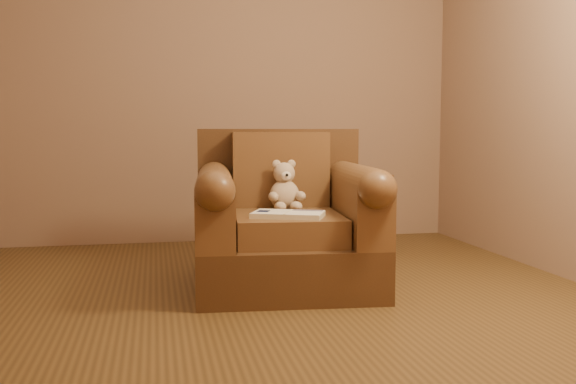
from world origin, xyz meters
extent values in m
plane|color=brown|center=(0.00, 0.00, 0.00)|extent=(4.00, 4.00, 0.00)
cube|color=#92705A|center=(0.00, 2.00, 1.35)|extent=(4.00, 0.02, 2.70)
cube|color=#492D18|center=(0.25, 0.29, 0.14)|extent=(1.12, 1.07, 0.29)
cube|color=#492D18|center=(0.28, 0.73, 0.61)|extent=(1.04, 0.19, 0.64)
cube|color=brown|center=(0.24, 0.24, 0.37)|extent=(0.66, 0.77, 0.16)
cube|color=brown|center=(0.27, 0.60, 0.68)|extent=(0.61, 0.22, 0.47)
cube|color=brown|center=(-0.17, 0.28, 0.46)|extent=(0.28, 0.89, 0.33)
cube|color=brown|center=(0.65, 0.21, 0.46)|extent=(0.28, 0.89, 0.33)
cylinder|color=brown|center=(-0.17, 0.28, 0.62)|extent=(0.28, 0.89, 0.21)
cylinder|color=brown|center=(0.65, 0.21, 0.62)|extent=(0.28, 0.89, 0.21)
ellipsoid|color=tan|center=(0.26, 0.44, 0.53)|extent=(0.18, 0.16, 0.19)
sphere|color=tan|center=(0.26, 0.45, 0.66)|extent=(0.13, 0.13, 0.13)
ellipsoid|color=tan|center=(0.22, 0.45, 0.72)|extent=(0.05, 0.03, 0.05)
ellipsoid|color=tan|center=(0.31, 0.45, 0.72)|extent=(0.05, 0.03, 0.05)
ellipsoid|color=beige|center=(0.26, 0.39, 0.65)|extent=(0.06, 0.04, 0.05)
sphere|color=black|center=(0.26, 0.37, 0.66)|extent=(0.02, 0.02, 0.02)
ellipsoid|color=tan|center=(0.18, 0.36, 0.53)|extent=(0.06, 0.12, 0.06)
ellipsoid|color=tan|center=(0.35, 0.36, 0.53)|extent=(0.06, 0.12, 0.06)
ellipsoid|color=tan|center=(0.22, 0.33, 0.47)|extent=(0.07, 0.12, 0.06)
ellipsoid|color=tan|center=(0.31, 0.33, 0.47)|extent=(0.07, 0.12, 0.06)
cube|color=beige|center=(0.21, 0.09, 0.46)|extent=(0.44, 0.36, 0.03)
cube|color=white|center=(0.12, 0.12, 0.47)|extent=(0.26, 0.29, 0.00)
cube|color=white|center=(0.30, 0.05, 0.47)|extent=(0.26, 0.29, 0.00)
cube|color=beige|center=(0.21, 0.09, 0.47)|extent=(0.10, 0.21, 0.00)
cube|color=#0F1638|center=(0.09, 0.14, 0.48)|extent=(0.09, 0.10, 0.00)
cube|color=slate|center=(0.33, 0.12, 0.48)|extent=(0.18, 0.11, 0.00)
cylinder|color=#D08539|center=(0.97, 1.05, 0.01)|extent=(0.34, 0.34, 0.03)
cylinder|color=#D08539|center=(0.97, 1.05, 0.30)|extent=(0.03, 0.03, 0.56)
cylinder|color=#D08539|center=(0.97, 1.05, 0.59)|extent=(0.43, 0.43, 0.02)
cylinder|color=#D08539|center=(0.97, 1.05, 0.58)|extent=(0.03, 0.03, 0.02)
camera|label=1|loc=(-0.50, -3.34, 0.92)|focal=40.00mm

